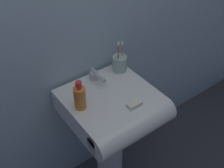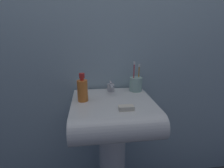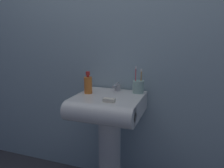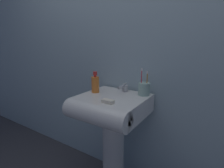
# 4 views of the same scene
# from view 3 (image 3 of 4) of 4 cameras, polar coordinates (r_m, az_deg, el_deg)

# --- Properties ---
(wall_back) EXTENTS (5.00, 0.05, 2.40)m
(wall_back) POSITION_cam_3_polar(r_m,az_deg,el_deg) (1.84, 2.20, 9.74)
(wall_back) COLOR #9EB7C1
(wall_back) RESTS_ON ground
(sink_pedestal) EXTENTS (0.18, 0.18, 0.71)m
(sink_pedestal) POSITION_cam_3_polar(r_m,az_deg,el_deg) (1.84, -0.64, -18.00)
(sink_pedestal) COLOR white
(sink_pedestal) RESTS_ON ground
(sink_basin) EXTENTS (0.49, 0.51, 0.14)m
(sink_basin) POSITION_cam_3_polar(r_m,az_deg,el_deg) (1.62, -1.33, -5.88)
(sink_basin) COLOR white
(sink_basin) RESTS_ON sink_pedestal
(faucet) EXTENTS (0.05, 0.13, 0.07)m
(faucet) POSITION_cam_3_polar(r_m,az_deg,el_deg) (1.77, 1.29, -0.76)
(faucet) COLOR #B7B7BC
(faucet) RESTS_ON sink_basin
(toothbrush_cup) EXTENTS (0.09, 0.09, 0.21)m
(toothbrush_cup) POSITION_cam_3_polar(r_m,az_deg,el_deg) (1.72, 6.86, -0.68)
(toothbrush_cup) COLOR #99BFB2
(toothbrush_cup) RESTS_ON sink_basin
(soap_bottle) EXTENTS (0.06, 0.06, 0.17)m
(soap_bottle) POSITION_cam_3_polar(r_m,az_deg,el_deg) (1.70, -6.27, -0.12)
(soap_bottle) COLOR orange
(soap_bottle) RESTS_ON sink_basin
(bar_soap) EXTENTS (0.08, 0.04, 0.02)m
(bar_soap) POSITION_cam_3_polar(r_m,az_deg,el_deg) (1.49, -0.77, -4.27)
(bar_soap) COLOR silver
(bar_soap) RESTS_ON sink_basin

